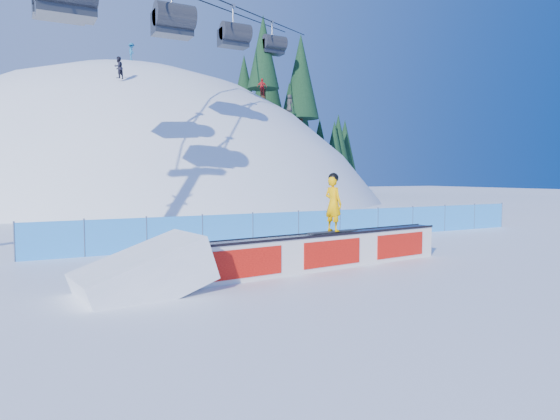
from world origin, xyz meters
TOP-DOWN VIEW (x-y plane):
  - ground at (0.00, 0.00)m, footprint 160.00×160.00m
  - snow_hill at (0.00, 42.00)m, footprint 64.00×64.00m
  - treeline at (23.05, 41.57)m, footprint 22.96×13.33m
  - safety_fence at (0.00, 4.50)m, footprint 22.05×0.05m
  - chairlift at (4.74, 27.49)m, footprint 40.80×41.70m
  - rail_box at (-3.19, -0.87)m, footprint 8.51×1.60m
  - snow_ramp at (-8.47, -1.50)m, footprint 3.11×2.16m
  - snowboarder at (-2.95, -0.84)m, footprint 1.64×0.65m
  - distant_skiers at (3.55, 31.65)m, footprint 16.99×11.00m

SIDE VIEW (x-z plane):
  - snow_hill at x=0.00m, z-range -50.00..14.00m
  - ground at x=0.00m, z-range 0.00..0.00m
  - snow_ramp at x=-8.47m, z-range -0.91..0.91m
  - rail_box at x=-3.19m, z-range -0.01..1.01m
  - safety_fence at x=0.00m, z-range -0.05..1.25m
  - snowboarder at x=-2.95m, z-range 1.01..2.70m
  - treeline at x=23.05m, z-range -0.97..20.94m
  - distant_skiers at x=3.55m, z-range 8.50..15.05m
  - chairlift at x=4.74m, z-range 5.89..27.89m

